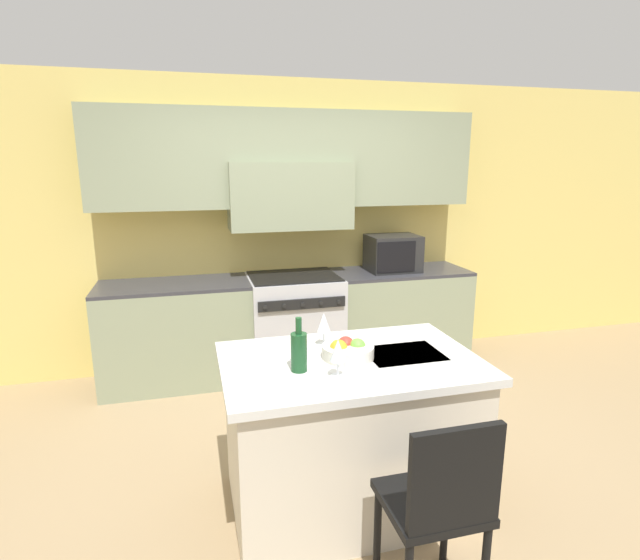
% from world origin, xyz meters
% --- Properties ---
extents(ground_plane, '(10.00, 10.00, 0.00)m').
position_xyz_m(ground_plane, '(0.00, 0.00, 0.00)').
color(ground_plane, '#997F5B').
extents(back_cabinetry, '(10.00, 0.46, 2.70)m').
position_xyz_m(back_cabinetry, '(0.00, 1.87, 1.59)').
color(back_cabinetry, '#DBC166').
rests_on(back_cabinetry, ground_plane).
extents(back_counter, '(3.44, 0.62, 0.92)m').
position_xyz_m(back_counter, '(-0.00, 1.62, 0.46)').
color(back_counter, gray).
rests_on(back_counter, ground_plane).
extents(range_stove, '(0.84, 0.70, 0.93)m').
position_xyz_m(range_stove, '(0.00, 1.60, 0.47)').
color(range_stove, '#B7B7BC').
rests_on(range_stove, ground_plane).
extents(microwave, '(0.48, 0.38, 0.35)m').
position_xyz_m(microwave, '(0.98, 1.62, 1.09)').
color(microwave, black).
rests_on(microwave, back_counter).
extents(kitchen_island, '(1.40, 0.91, 0.90)m').
position_xyz_m(kitchen_island, '(-0.10, -0.35, 0.45)').
color(kitchen_island, beige).
rests_on(kitchen_island, ground_plane).
extents(island_chair, '(0.42, 0.40, 0.96)m').
position_xyz_m(island_chair, '(0.05, -1.13, 0.55)').
color(island_chair, black).
rests_on(island_chair, ground_plane).
extents(wine_bottle, '(0.08, 0.08, 0.29)m').
position_xyz_m(wine_bottle, '(-0.40, -0.43, 1.01)').
color(wine_bottle, '#194723').
rests_on(wine_bottle, kitchen_island).
extents(wine_glass_near, '(0.08, 0.08, 0.20)m').
position_xyz_m(wine_glass_near, '(-0.23, -0.55, 1.04)').
color(wine_glass_near, white).
rests_on(wine_glass_near, kitchen_island).
extents(wine_glass_far, '(0.08, 0.08, 0.20)m').
position_xyz_m(wine_glass_far, '(-0.18, -0.11, 1.04)').
color(wine_glass_far, white).
rests_on(wine_glass_far, kitchen_island).
extents(fruit_bowl, '(0.29, 0.29, 0.11)m').
position_xyz_m(fruit_bowl, '(-0.11, -0.32, 0.94)').
color(fruit_bowl, silver).
rests_on(fruit_bowl, kitchen_island).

